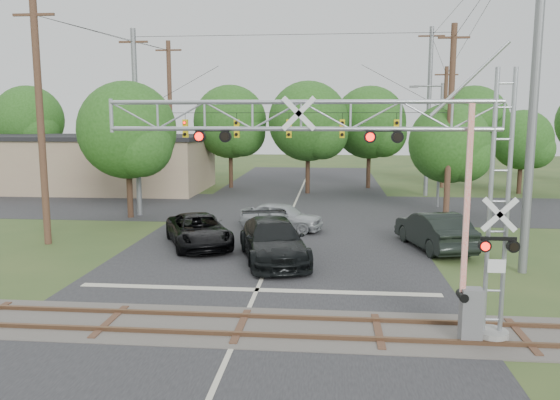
# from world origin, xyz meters

# --- Properties ---
(ground) EXTENTS (160.00, 160.00, 0.00)m
(ground) POSITION_xyz_m (0.00, 0.00, 0.00)
(ground) COLOR #314A22
(ground) RESTS_ON ground
(road_main) EXTENTS (14.00, 90.00, 0.02)m
(road_main) POSITION_xyz_m (0.00, 10.00, 0.01)
(road_main) COLOR #242326
(road_main) RESTS_ON ground
(road_cross) EXTENTS (90.00, 12.00, 0.02)m
(road_cross) POSITION_xyz_m (0.00, 24.00, 0.01)
(road_cross) COLOR #242326
(road_cross) RESTS_ON ground
(railroad_track) EXTENTS (90.00, 3.20, 0.17)m
(railroad_track) POSITION_xyz_m (0.00, 2.00, 0.03)
(railroad_track) COLOR #504D46
(railroad_track) RESTS_ON ground
(crossing_gantry) EXTENTS (11.13, 0.95, 7.41)m
(crossing_gantry) POSITION_xyz_m (3.80, 1.64, 4.59)
(crossing_gantry) COLOR gray
(crossing_gantry) RESTS_ON ground
(traffic_signal_span) EXTENTS (19.34, 0.36, 11.50)m
(traffic_signal_span) POSITION_xyz_m (0.93, 20.00, 5.71)
(traffic_signal_span) COLOR slate
(traffic_signal_span) RESTS_ON ground
(pickup_black) EXTENTS (4.59, 6.11, 1.54)m
(pickup_black) POSITION_xyz_m (-3.71, 12.01, 0.77)
(pickup_black) COLOR black
(pickup_black) RESTS_ON ground
(car_dark) EXTENTS (3.99, 6.59, 1.78)m
(car_dark) POSITION_xyz_m (0.14, 9.67, 0.89)
(car_dark) COLOR black
(car_dark) RESTS_ON ground
(sedan_silver) EXTENTS (4.86, 2.95, 1.55)m
(sedan_silver) POSITION_xyz_m (-0.09, 16.17, 0.77)
(sedan_silver) COLOR #9EA2A6
(sedan_silver) RESTS_ON ground
(suv_dark) EXTENTS (3.16, 5.71, 1.78)m
(suv_dark) POSITION_xyz_m (7.43, 12.54, 0.89)
(suv_dark) COLOR black
(suv_dark) RESTS_ON ground
(commercial_building) EXTENTS (20.03, 10.28, 4.68)m
(commercial_building) POSITION_xyz_m (-18.02, 31.90, 2.35)
(commercial_building) COLOR gray
(commercial_building) RESTS_ON ground
(streetlight) EXTENTS (2.25, 0.23, 8.45)m
(streetlight) POSITION_xyz_m (9.77, 25.03, 4.73)
(streetlight) COLOR slate
(streetlight) RESTS_ON ground
(utility_poles) EXTENTS (25.62, 27.76, 14.52)m
(utility_poles) POSITION_xyz_m (2.66, 22.55, 6.34)
(utility_poles) COLOR #482F21
(utility_poles) RESTS_ON ground
(treeline) EXTENTS (59.53, 26.59, 9.26)m
(treeline) POSITION_xyz_m (-1.07, 33.89, 5.60)
(treeline) COLOR #3B271B
(treeline) RESTS_ON ground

